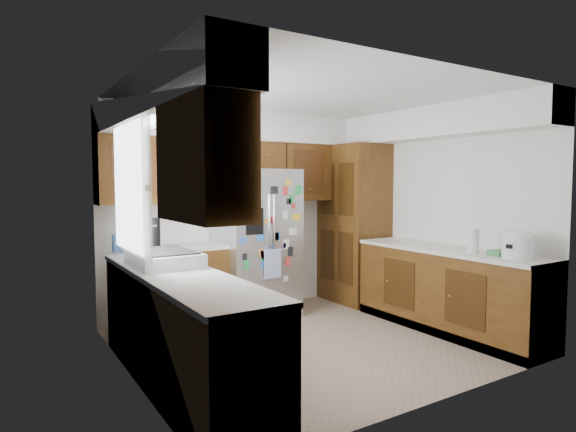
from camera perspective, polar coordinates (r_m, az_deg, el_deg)
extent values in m
plane|color=tan|center=(5.12, 2.87, -14.71)|extent=(3.60, 3.60, 0.00)
cube|color=white|center=(6.24, -5.53, 0.38)|extent=(3.60, 0.04, 2.50)
cube|color=white|center=(4.11, -18.11, -1.66)|extent=(0.04, 3.20, 2.50)
cube|color=white|center=(6.08, 16.97, 0.13)|extent=(0.04, 3.20, 2.50)
cube|color=white|center=(3.68, 17.39, -2.30)|extent=(3.60, 0.04, 2.50)
cube|color=white|center=(4.93, 2.98, 14.15)|extent=(3.60, 3.20, 0.02)
cube|color=white|center=(6.10, -4.79, 10.42)|extent=(3.60, 0.38, 0.35)
cube|color=white|center=(4.20, -15.85, 13.22)|extent=(0.38, 3.20, 0.35)
cube|color=white|center=(5.96, 15.96, 10.43)|extent=(0.38, 3.20, 0.35)
cube|color=#46280D|center=(5.65, -15.18, 5.22)|extent=(1.33, 0.34, 0.75)
cube|color=#46280D|center=(6.67, 3.89, 5.14)|extent=(1.33, 0.34, 0.75)
cube|color=#46280D|center=(3.05, -9.92, 6.45)|extent=(0.34, 0.85, 0.75)
cube|color=white|center=(4.19, -18.38, 3.23)|extent=(0.02, 0.90, 1.05)
cube|color=white|center=(4.20, -17.88, 3.24)|extent=(0.01, 1.02, 1.15)
cube|color=#1D37AB|center=(5.50, -13.57, 3.72)|extent=(0.16, 0.02, 0.22)
cube|color=beige|center=(5.40, -17.15, 5.77)|extent=(0.16, 0.02, 0.20)
cube|color=#46280D|center=(4.07, -12.59, -13.26)|extent=(0.60, 2.60, 0.88)
cube|color=#46280D|center=(5.75, -11.57, -8.14)|extent=(0.75, 0.60, 0.88)
cube|color=white|center=(3.96, -12.69, -6.89)|extent=(0.63, 2.60, 0.04)
cube|color=white|center=(5.67, -11.63, -3.59)|extent=(0.75, 0.60, 0.04)
cube|color=black|center=(4.20, -12.50, -18.35)|extent=(0.60, 2.60, 0.10)
cube|color=silver|center=(3.45, -2.64, -16.05)|extent=(0.01, 0.58, 0.80)
cube|color=#46280D|center=(5.66, 18.45, -8.47)|extent=(0.60, 2.25, 0.88)
cube|color=white|center=(5.58, 18.56, -3.85)|extent=(0.63, 2.25, 0.04)
cube|color=black|center=(5.75, 18.37, -12.27)|extent=(0.60, 2.25, 0.10)
cube|color=#46280D|center=(6.70, 7.79, -0.89)|extent=(0.60, 0.90, 2.15)
cube|color=#AFAEB4|center=(5.92, -3.80, -3.20)|extent=(0.90, 0.75, 1.80)
cylinder|color=silver|center=(5.55, -2.17, -2.12)|extent=(0.02, 0.02, 0.90)
cylinder|color=silver|center=(5.58, -1.64, -2.08)|extent=(0.02, 0.02, 0.90)
cube|color=black|center=(5.46, -3.96, -0.65)|extent=(0.22, 0.01, 0.30)
cube|color=white|center=(5.60, -1.82, -5.67)|extent=(0.22, 0.01, 0.34)
cube|color=green|center=(5.56, -2.89, -4.95)|extent=(0.07, 0.00, 0.07)
cube|color=#8C4C99|center=(5.67, -1.60, -6.93)|extent=(0.11, 0.00, 0.05)
cube|color=white|center=(5.65, -0.30, 0.14)|extent=(0.06, 0.00, 0.10)
cube|color=blue|center=(5.61, -1.40, -2.42)|extent=(0.10, 0.00, 0.09)
cube|color=orange|center=(5.53, -3.20, -4.33)|extent=(0.06, 0.00, 0.08)
cube|color=red|center=(5.57, -1.77, -0.47)|extent=(0.07, 0.00, 0.07)
cube|color=red|center=(5.71, 0.66, 1.22)|extent=(0.05, 0.00, 0.06)
cube|color=#8C4C99|center=(5.65, -1.80, -6.79)|extent=(0.05, 0.00, 0.08)
cube|color=green|center=(5.47, -4.94, -5.78)|extent=(0.06, 0.00, 0.11)
cube|color=white|center=(5.60, -1.55, -2.42)|extent=(0.10, 0.00, 0.09)
cube|color=black|center=(5.74, 0.29, -4.23)|extent=(0.07, 0.00, 0.11)
cube|color=red|center=(5.74, 0.00, -5.38)|extent=(0.07, 0.00, 0.10)
cube|color=black|center=(5.56, -1.62, 3.10)|extent=(0.09, 0.00, 0.09)
cube|color=white|center=(5.69, -0.21, -3.38)|extent=(0.08, 0.00, 0.12)
cube|color=black|center=(5.67, 0.09, 1.73)|extent=(0.06, 0.00, 0.07)
cube|color=orange|center=(5.54, -2.35, -0.63)|extent=(0.09, 0.00, 0.05)
cube|color=yellow|center=(5.74, 1.03, -0.15)|extent=(0.11, 0.00, 0.08)
cube|color=blue|center=(5.41, -5.38, -2.89)|extent=(0.09, 0.00, 0.07)
cube|color=red|center=(5.55, -3.02, -4.54)|extent=(0.06, 0.00, 0.08)
cube|color=green|center=(5.57, -2.69, -4.74)|extent=(0.09, 0.00, 0.08)
cube|color=green|center=(5.69, 0.40, 2.01)|extent=(0.07, 0.00, 0.10)
cube|color=blue|center=(5.59, -2.06, -4.14)|extent=(0.06, 0.00, 0.10)
cube|color=blue|center=(5.58, -2.78, -5.77)|extent=(0.11, 0.00, 0.07)
cube|color=green|center=(5.74, 1.25, 3.11)|extent=(0.09, 0.00, 0.11)
cube|color=yellow|center=(5.66, 0.06, 3.97)|extent=(0.07, 0.00, 0.07)
cube|color=white|center=(5.73, 0.60, -1.81)|extent=(0.10, 0.00, 0.09)
cube|color=blue|center=(5.51, -3.27, -2.60)|extent=(0.09, 0.00, 0.08)
cube|color=white|center=(5.76, -0.29, -7.43)|extent=(0.06, 0.00, 0.06)
cube|color=red|center=(5.64, -0.29, 3.02)|extent=(0.06, 0.00, 0.11)
cube|color=black|center=(5.44, -5.15, -4.83)|extent=(0.06, 0.00, 0.07)
cube|color=#8C4C99|center=(5.68, -0.47, -3.52)|extent=(0.05, 0.00, 0.06)
cube|color=#46280D|center=(6.09, -4.86, 7.13)|extent=(0.96, 0.34, 0.35)
sphere|color=#3030C2|center=(5.99, -7.35, 10.29)|extent=(0.30, 0.30, 0.30)
cylinder|color=black|center=(6.10, -4.26, 9.45)|extent=(0.25, 0.25, 0.14)
ellipsoid|color=#333338|center=(6.11, -4.26, 10.12)|extent=(0.23, 0.23, 0.10)
cube|color=silver|center=(4.32, -14.48, -4.94)|extent=(0.52, 0.70, 0.12)
cube|color=black|center=(4.31, -14.49, -4.08)|extent=(0.44, 0.60, 0.02)
cylinder|color=silver|center=(4.24, -17.09, -2.97)|extent=(0.02, 0.02, 0.30)
cylinder|color=silver|center=(4.25, -16.35, -1.18)|extent=(0.16, 0.02, 0.02)
cube|color=gold|center=(4.19, -11.62, -5.71)|extent=(0.10, 0.18, 0.04)
cube|color=black|center=(4.82, -15.80, -4.16)|extent=(0.18, 0.14, 0.10)
cylinder|color=black|center=(4.80, -15.84, -1.91)|extent=(0.16, 0.16, 0.28)
cylinder|color=#AFAEB4|center=(4.95, -17.03, -3.40)|extent=(0.14, 0.14, 0.20)
sphere|color=silver|center=(5.21, -16.48, -3.02)|extent=(0.20, 0.20, 0.20)
cube|color=#3F72B2|center=(5.32, -19.30, -3.05)|extent=(0.14, 0.10, 0.18)
cube|color=#BFB28C|center=(5.39, -16.68, -3.11)|extent=(0.10, 0.08, 0.14)
cylinder|color=silver|center=(4.63, -16.07, -4.44)|extent=(0.08, 0.08, 0.11)
cylinder|color=white|center=(5.09, 25.66, -3.38)|extent=(0.31, 0.31, 0.20)
ellipsoid|color=white|center=(5.08, 25.69, -2.24)|extent=(0.30, 0.30, 0.13)
cube|color=black|center=(4.97, 24.78, -3.29)|extent=(0.04, 0.06, 0.04)
cylinder|color=white|center=(5.26, 21.10, -2.75)|extent=(0.11, 0.11, 0.26)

